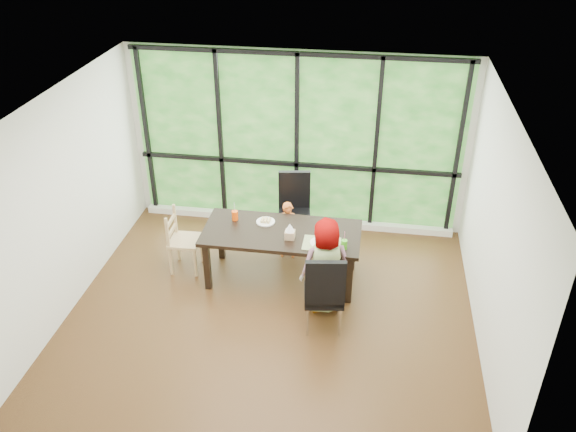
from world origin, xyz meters
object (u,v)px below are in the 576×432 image
object	(u,v)px
child_toddler	(288,230)
green_cup	(344,244)
chair_interior_leather	(324,290)
plate_far	(266,222)
child_older	(324,265)
tissue_box	(290,235)
dining_table	(282,255)
orange_cup	(235,215)
chair_window_leather	(294,211)
plate_near	(320,243)
chair_end_beech	(185,241)

from	to	relation	value
child_toddler	green_cup	world-z (taller)	green_cup
chair_interior_leather	green_cup	distance (m)	0.68
child_toddler	plate_far	xyz separation A→B (m)	(-0.25, -0.36, 0.33)
child_older	tissue_box	distance (m)	0.62
dining_table	chair_interior_leather	size ratio (longest dim) A/B	1.90
child_toddler	orange_cup	world-z (taller)	orange_cup
chair_window_leather	child_toddler	distance (m)	0.37
plate_near	green_cup	distance (m)	0.31
chair_interior_leather	chair_end_beech	world-z (taller)	chair_interior_leather
dining_table	child_older	distance (m)	0.84
child_toddler	chair_interior_leather	bearing A→B (deg)	-71.27
dining_table	plate_near	size ratio (longest dim) A/B	7.68
chair_interior_leather	plate_near	xyz separation A→B (m)	(-0.12, 0.67, 0.22)
plate_far	orange_cup	size ratio (longest dim) A/B	1.89
chair_end_beech	plate_far	bearing A→B (deg)	-83.54
chair_end_beech	child_older	xyz separation A→B (m)	(1.94, -0.55, 0.19)
chair_interior_leather	child_older	distance (m)	0.37
plate_near	tissue_box	world-z (taller)	tissue_box
dining_table	chair_window_leather	bearing A→B (deg)	87.60
child_toddler	orange_cup	size ratio (longest dim) A/B	6.48
chair_end_beech	plate_far	xyz separation A→B (m)	(1.09, 0.16, 0.31)
tissue_box	child_toddler	bearing A→B (deg)	100.62
chair_interior_leather	child_toddler	bearing A→B (deg)	-73.67
chair_window_leather	plate_near	distance (m)	1.23
chair_interior_leather	dining_table	bearing A→B (deg)	-61.46
chair_end_beech	plate_near	xyz separation A→B (m)	(1.87, -0.24, 0.31)
chair_window_leather	orange_cup	xyz separation A→B (m)	(-0.70, -0.71, 0.28)
chair_interior_leather	child_older	world-z (taller)	child_older
plate_near	chair_end_beech	bearing A→B (deg)	172.80
chair_end_beech	tissue_box	bearing A→B (deg)	-98.74
dining_table	chair_window_leather	xyz separation A→B (m)	(0.04, 0.90, 0.17)
dining_table	chair_interior_leather	xyz separation A→B (m)	(0.65, -0.87, 0.17)
tissue_box	chair_end_beech	bearing A→B (deg)	173.10
dining_table	child_toddler	bearing A→B (deg)	90.00
chair_interior_leather	child_older	xyz separation A→B (m)	(-0.04, 0.35, 0.10)
plate_near	orange_cup	world-z (taller)	orange_cup
chair_interior_leather	green_cup	world-z (taller)	chair_interior_leather
chair_window_leather	green_cup	bearing A→B (deg)	-64.99
child_toddler	dining_table	bearing A→B (deg)	-95.76
child_toddler	plate_near	bearing A→B (deg)	-60.77
chair_interior_leather	tissue_box	bearing A→B (deg)	-62.65
chair_end_beech	plate_near	size ratio (longest dim) A/B	3.37
orange_cup	tissue_box	size ratio (longest dim) A/B	1.06
chair_end_beech	chair_window_leather	bearing A→B (deg)	-59.59
dining_table	green_cup	bearing A→B (deg)	-18.30
child_older	plate_near	size ratio (longest dim) A/B	4.78
child_toddler	green_cup	size ratio (longest dim) A/B	7.13
chair_interior_leather	plate_near	size ratio (longest dim) A/B	4.05
chair_window_leather	green_cup	xyz separation A→B (m)	(0.79, -1.18, 0.27)
dining_table	orange_cup	xyz separation A→B (m)	(-0.66, 0.19, 0.44)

